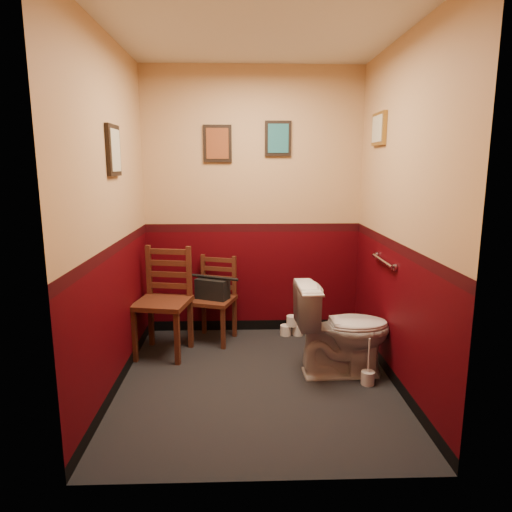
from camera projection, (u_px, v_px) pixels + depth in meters
The scene contains 17 objects.
floor at pixel (257, 381), 3.73m from camera, with size 2.20×2.40×0.00m, color black.
ceiling at pixel (257, 26), 3.21m from camera, with size 2.20×2.40×0.00m, color silver.
wall_back at pixel (253, 204), 4.65m from camera, with size 2.20×2.70×0.00m, color #3C0207.
wall_front at pixel (266, 244), 2.29m from camera, with size 2.20×2.70×0.00m, color #3C0207.
wall_left at pixel (111, 218), 3.43m from camera, with size 2.40×2.70×0.00m, color #3C0207.
wall_right at pixel (400, 217), 3.51m from camera, with size 2.40×2.70×0.00m, color #3C0207.
grab_bar at pixel (383, 261), 3.83m from camera, with size 0.05×0.56×0.06m.
framed_print_back_a at pixel (217, 144), 4.50m from camera, with size 0.28×0.04×0.36m.
framed_print_back_b at pixel (278, 138), 4.51m from camera, with size 0.26×0.04×0.34m.
framed_print_left at pixel (114, 150), 3.43m from camera, with size 0.04×0.30×0.38m.
framed_print_right at pixel (379, 129), 3.96m from camera, with size 0.04×0.34×0.28m.
toilet at pixel (342, 330), 3.81m from camera, with size 0.44×0.80×0.78m, color white.
toilet_brush at pixel (368, 377), 3.68m from camera, with size 0.11×0.11×0.39m.
chair_left at pixel (164, 301), 4.23m from camera, with size 0.54×0.54×1.00m.
chair_right at pixel (214, 299), 4.56m from camera, with size 0.50×0.50×0.85m.
handbag at pixel (212, 289), 4.50m from camera, with size 0.35×0.28×0.23m.
tp_stack at pixel (292, 327), 4.74m from camera, with size 0.24×0.13×0.21m.
Camera 1 is at (-0.12, -3.46, 1.74)m, focal length 32.00 mm.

